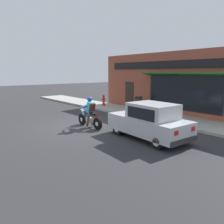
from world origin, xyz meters
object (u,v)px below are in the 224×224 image
object	(u,v)px
motorcycle_with_rider	(90,115)
fire_hydrant	(104,100)
car_hatchback	(149,121)
trash_bin	(138,104)

from	to	relation	value
motorcycle_with_rider	fire_hydrant	xyz separation A→B (m)	(4.75, 4.87, -0.11)
car_hatchback	motorcycle_with_rider	bearing A→B (deg)	103.93
trash_bin	fire_hydrant	distance (m)	3.56
motorcycle_with_rider	car_hatchback	xyz separation A→B (m)	(0.82, -3.31, 0.09)
trash_bin	car_hatchback	bearing A→B (deg)	-132.96
fire_hydrant	car_hatchback	bearing A→B (deg)	-115.67
car_hatchback	fire_hydrant	size ratio (longest dim) A/B	4.41
trash_bin	motorcycle_with_rider	bearing A→B (deg)	-165.46
fire_hydrant	trash_bin	bearing A→B (deg)	-83.62
car_hatchback	trash_bin	xyz separation A→B (m)	(4.33, 4.65, -0.13)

